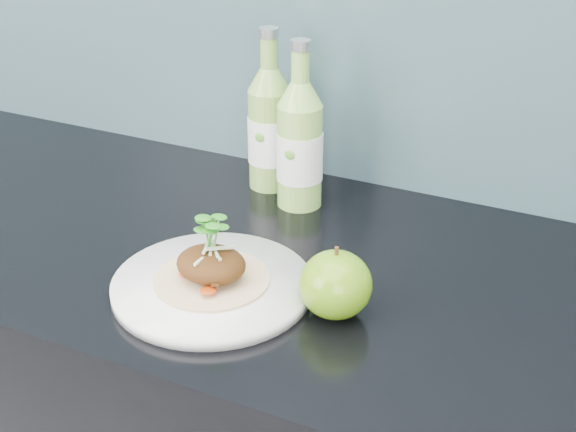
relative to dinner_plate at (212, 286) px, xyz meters
The scene contains 5 objects.
dinner_plate is the anchor object (origin of this frame).
pork_taco 0.04m from the dinner_plate, 86.42° to the right, with size 0.15×0.15×0.10m.
green_apple 0.17m from the dinner_plate, ahead, with size 0.09×0.09×0.10m.
cider_bottle_left 0.34m from the dinner_plate, 103.67° to the left, with size 0.09×0.09×0.26m.
cider_bottle_right 0.29m from the dinner_plate, 91.16° to the left, with size 0.09×0.09×0.26m.
Camera 1 is at (0.46, 0.83, 1.47)m, focal length 50.00 mm.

